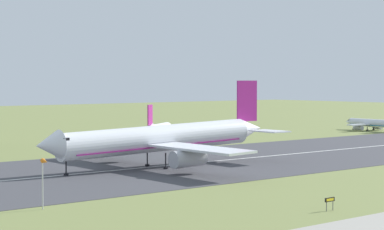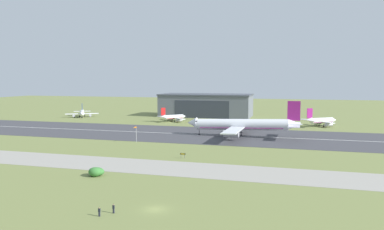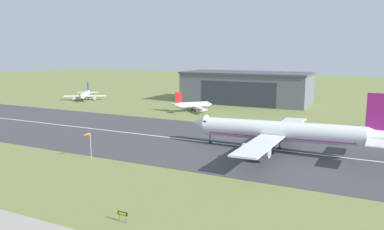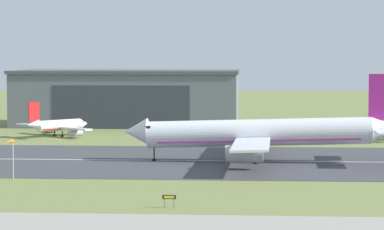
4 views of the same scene
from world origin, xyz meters
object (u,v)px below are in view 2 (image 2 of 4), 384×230
spectator_left (99,212)px  spectator_right (114,208)px  airplane_landing (242,125)px  airplane_parked_centre (173,117)px  airplane_parked_far_east (321,121)px  airplane_parked_east (82,113)px  shrub_clump (96,172)px  windsock_pole (135,129)px  runway_sign (183,154)px

spectator_left → spectator_right: bearing=50.9°
airplane_landing → spectator_right: airplane_landing is taller
airplane_parked_centre → airplane_parked_far_east: (84.52, -1.63, 0.51)m
airplane_parked_east → shrub_clump: bearing=-56.8°
airplane_parked_east → shrub_clump: size_ratio=4.98×
airplane_parked_east → airplane_parked_far_east: bearing=-3.9°
airplane_parked_far_east → spectator_right: bearing=-107.2°
shrub_clump → windsock_pole: bearing=103.0°
airplane_landing → airplane_parked_east: 129.72m
airplane_parked_far_east → windsock_pole: bearing=-135.1°
airplane_parked_east → spectator_left: bearing=-57.1°
airplane_parked_centre → shrub_clump: (21.00, -127.01, -1.44)m
airplane_parked_east → runway_sign: bearing=-46.1°
windsock_pole → spectator_left: size_ratio=3.65×
airplane_parked_east → spectator_left: size_ratio=12.02×
spectator_right → airplane_parked_east: bearing=123.7°
shrub_clump → airplane_parked_far_east: bearing=63.1°
airplane_parked_east → runway_sign: 150.29m
spectator_left → runway_sign: bearing=90.1°
runway_sign → spectator_right: 51.09m
spectator_right → windsock_pole: bearing=111.4°
runway_sign → airplane_landing: bearing=76.8°
airplane_parked_centre → spectator_right: 155.37m
runway_sign → spectator_right: (1.89, -51.05, -0.32)m
airplane_parked_far_east → spectator_right: 155.91m
spectator_right → runway_sign: bearing=92.1°
shrub_clump → runway_sign: bearing=60.6°
airplane_landing → spectator_right: size_ratio=28.19×
shrub_clump → spectator_left: 30.08m
airplane_parked_east → airplane_parked_far_east: size_ratio=1.06×
airplane_parked_far_east → spectator_right: size_ratio=11.12×
airplane_parked_centre → airplane_parked_east: (-67.79, 8.72, 0.05)m
shrub_clump → spectator_right: size_ratio=2.36×
windsock_pole → runway_sign: bearing=-40.3°
airplane_parked_far_east → airplane_landing: bearing=-127.4°
runway_sign → spectator_left: 53.24m
airplane_landing → airplane_parked_centre: airplane_landing is taller
airplane_landing → airplane_parked_far_east: 59.70m
shrub_clump → spectator_left: bearing=-58.8°
airplane_parked_centre → airplane_parked_far_east: 84.54m
shrub_clump → windsock_pole: (-11.64, 50.52, 4.57)m
windsock_pole → spectator_right: (29.02, -74.05, -4.79)m
airplane_parked_centre → runway_sign: size_ratio=10.94×
runway_sign → spectator_right: bearing=-87.9°
windsock_pole → spectator_left: bearing=-70.3°
spectator_right → airplane_landing: bearing=84.4°
airplane_parked_centre → spectator_right: size_ratio=10.58×
airplane_parked_far_east → shrub_clump: airplane_parked_far_east is taller
airplane_parked_far_east → spectator_right: (-46.14, -148.91, -2.16)m
airplane_parked_east → windsock_pole: (77.15, -85.21, 3.09)m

